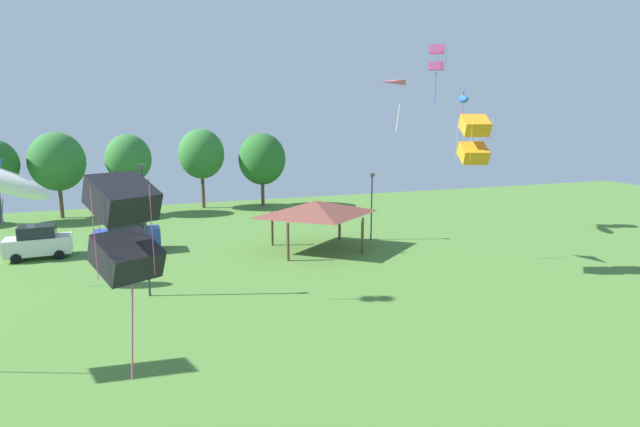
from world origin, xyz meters
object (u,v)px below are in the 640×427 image
object	(u,v)px
kite_flying_4	(463,99)
parked_car_second_from_left	(127,235)
kite_flying_0	(474,139)
parked_car_leftmost	(38,242)
park_pavilion	(316,208)
kite_flying_6	(405,97)
treeline_tree_2	(57,162)
kite_flying_8	(125,227)
light_post_0	(372,202)
treeline_tree_3	(128,159)
treeline_tree_5	(262,159)
treeline_tree_4	(201,154)
kite_flying_2	(437,58)
light_post_1	(145,224)

from	to	relation	value
kite_flying_4	parked_car_second_from_left	world-z (taller)	kite_flying_4
kite_flying_0	parked_car_second_from_left	size ratio (longest dim) A/B	0.65
parked_car_leftmost	park_pavilion	distance (m)	19.16
kite_flying_0	kite_flying_6	xyz separation A→B (m)	(-2.45, 4.06, 2.56)
treeline_tree_2	kite_flying_8	bearing A→B (deg)	-79.66
light_post_0	treeline_tree_3	world-z (taller)	treeline_tree_3
treeline_tree_5	treeline_tree_4	bearing A→B (deg)	168.94
treeline_tree_2	treeline_tree_5	xyz separation A→B (m)	(19.63, -0.13, -0.26)
treeline_tree_2	kite_flying_6	bearing A→B (deg)	-44.70
treeline_tree_2	kite_flying_2	bearing A→B (deg)	-26.94
kite_flying_0	treeline_tree_5	world-z (taller)	kite_flying_0
kite_flying_6	light_post_1	bearing A→B (deg)	-173.47
treeline_tree_2	treeline_tree_3	world-z (taller)	treeline_tree_2
kite_flying_6	treeline_tree_4	xyz separation A→B (m)	(-10.30, 24.56, -5.03)
light_post_1	treeline_tree_4	size ratio (longest dim) A/B	0.85
park_pavilion	light_post_1	distance (m)	13.19
treeline_tree_2	light_post_0	bearing A→B (deg)	-36.28
kite_flying_6	kite_flying_8	bearing A→B (deg)	-135.88
light_post_0	treeline_tree_3	bearing A→B (deg)	135.95
light_post_1	treeline_tree_3	distance (m)	24.98
parked_car_second_from_left	light_post_0	size ratio (longest dim) A/B	0.86
kite_flying_8	parked_car_second_from_left	distance (m)	24.86
park_pavilion	treeline_tree_4	xyz separation A→B (m)	(-5.76, 20.18, 2.65)
kite_flying_8	treeline_tree_2	distance (m)	40.19
parked_car_second_from_left	park_pavilion	bearing A→B (deg)	-18.44
kite_flying_6	treeline_tree_2	world-z (taller)	kite_flying_6
kite_flying_0	treeline_tree_5	size ratio (longest dim) A/B	0.37
kite_flying_6	treeline_tree_5	bearing A→B (deg)	99.98
treeline_tree_4	treeline_tree_3	bearing A→B (deg)	-168.04
park_pavilion	light_post_1	size ratio (longest dim) A/B	0.99
parked_car_leftmost	parked_car_second_from_left	xyz separation A→B (m)	(5.69, -0.28, 0.13)
park_pavilion	treeline_tree_3	xyz separation A→B (m)	(-12.90, 18.67, 2.44)
kite_flying_6	treeline_tree_5	distance (m)	24.37
kite_flying_6	kite_flying_8	xyz separation A→B (m)	(-16.53, -16.03, -4.00)
kite_flying_4	light_post_1	world-z (taller)	kite_flying_4
kite_flying_6	treeline_tree_3	world-z (taller)	kite_flying_6
kite_flying_0	kite_flying_8	world-z (taller)	kite_flying_0
park_pavilion	kite_flying_4	bearing A→B (deg)	6.43
parked_car_leftmost	light_post_1	xyz separation A→B (m)	(7.02, -10.33, 2.83)
treeline_tree_2	treeline_tree_5	bearing A→B (deg)	-0.38
kite_flying_4	treeline_tree_5	distance (m)	22.35
kite_flying_6	treeline_tree_5	size ratio (longest dim) A/B	0.31
kite_flying_8	park_pavilion	bearing A→B (deg)	59.56
kite_flying_0	kite_flying_8	distance (m)	22.48
kite_flying_0	parked_car_second_from_left	xyz separation A→B (m)	(-19.91, 12.26, -6.94)
kite_flying_4	light_post_1	bearing A→B (deg)	-162.66
kite_flying_2	treeline_tree_4	size ratio (longest dim) A/B	0.56
kite_flying_2	light_post_1	bearing A→B (deg)	-157.43
parked_car_second_from_left	light_post_0	xyz separation A→B (m)	(17.96, -2.50, 1.75)
kite_flying_2	kite_flying_4	bearing A→B (deg)	-54.27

